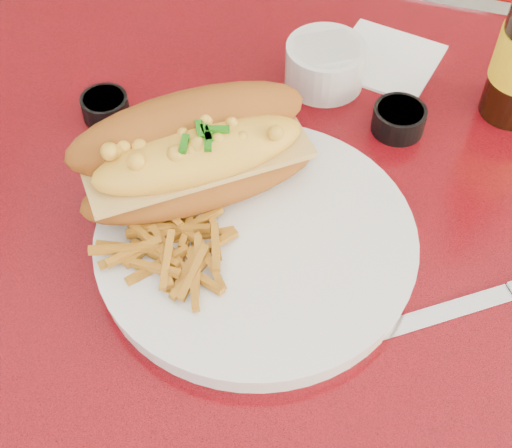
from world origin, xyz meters
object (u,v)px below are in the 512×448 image
(dinner_plate, at_px, (256,241))
(gravy_ramekin, at_px, (325,63))
(booth_bench_far, at_px, (380,76))
(knife, at_px, (500,295))
(fork, at_px, (269,246))
(sauce_cup_right, at_px, (399,118))
(mac_hoagie, at_px, (196,153))
(diner_table, at_px, (286,280))
(sauce_cup_left, at_px, (105,106))

(dinner_plate, distance_m, gravy_ramekin, 0.27)
(booth_bench_far, xyz_separation_m, knife, (0.22, -0.87, 0.49))
(fork, bearing_deg, gravy_ramekin, -16.41)
(knife, bearing_deg, dinner_plate, 147.72)
(gravy_ramekin, bearing_deg, knife, -46.91)
(gravy_ramekin, distance_m, sauce_cup_right, 0.11)
(mac_hoagie, distance_m, knife, 0.32)
(sauce_cup_right, relative_size, knife, 0.36)
(booth_bench_far, bearing_deg, knife, -75.77)
(booth_bench_far, xyz_separation_m, fork, (0.00, -0.90, 0.50))
(diner_table, bearing_deg, gravy_ramekin, 93.53)
(mac_hoagie, xyz_separation_m, sauce_cup_right, (0.18, 0.16, -0.05))
(dinner_plate, height_order, sauce_cup_left, sauce_cup_left)
(mac_hoagie, bearing_deg, knife, -44.25)
(fork, height_order, gravy_ramekin, gravy_ramekin)
(gravy_ramekin, bearing_deg, booth_bench_far, 88.96)
(booth_bench_far, bearing_deg, sauce_cup_left, -107.29)
(fork, relative_size, knife, 0.70)
(diner_table, distance_m, gravy_ramekin, 0.27)
(diner_table, height_order, knife, knife)
(gravy_ramekin, relative_size, sauce_cup_right, 1.51)
(dinner_plate, xyz_separation_m, knife, (0.24, 0.02, -0.01))
(diner_table, distance_m, sauce_cup_right, 0.24)
(dinner_plate, relative_size, sauce_cup_right, 4.71)
(gravy_ramekin, bearing_deg, mac_hoagie, -109.66)
(fork, bearing_deg, sauce_cup_left, 40.40)
(dinner_plate, xyz_separation_m, fork, (0.02, -0.01, 0.01))
(dinner_plate, height_order, mac_hoagie, mac_hoagie)
(knife, bearing_deg, diner_table, 127.75)
(fork, height_order, sauce_cup_left, sauce_cup_left)
(gravy_ramekin, height_order, knife, gravy_ramekin)
(dinner_plate, bearing_deg, fork, -28.00)
(fork, bearing_deg, dinner_plate, 42.87)
(booth_bench_far, relative_size, dinner_plate, 3.56)
(sauce_cup_right, bearing_deg, booth_bench_far, 97.41)
(knife, bearing_deg, sauce_cup_right, 88.31)
(mac_hoagie, bearing_deg, sauce_cup_right, 4.05)
(booth_bench_far, bearing_deg, dinner_plate, -90.87)
(booth_bench_far, distance_m, fork, 1.03)
(booth_bench_far, bearing_deg, diner_table, -90.00)
(booth_bench_far, bearing_deg, mac_hoagie, -96.06)
(mac_hoagie, bearing_deg, diner_table, -17.84)
(diner_table, relative_size, fork, 8.76)
(gravy_ramekin, relative_size, sauce_cup_left, 1.86)
(diner_table, xyz_separation_m, booth_bench_far, (0.00, 0.81, -0.32))
(diner_table, xyz_separation_m, knife, (0.22, -0.06, 0.16))
(dinner_plate, distance_m, fork, 0.02)
(diner_table, distance_m, fork, 0.20)
(sauce_cup_left, bearing_deg, fork, -30.48)
(booth_bench_far, relative_size, gravy_ramekin, 11.08)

